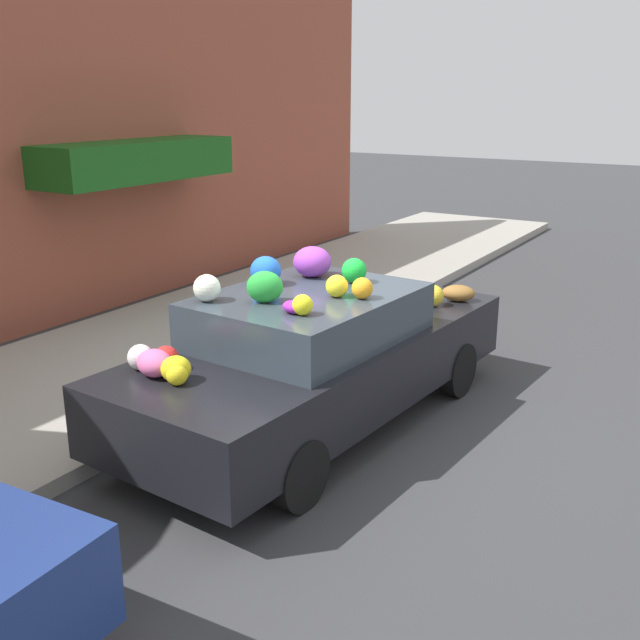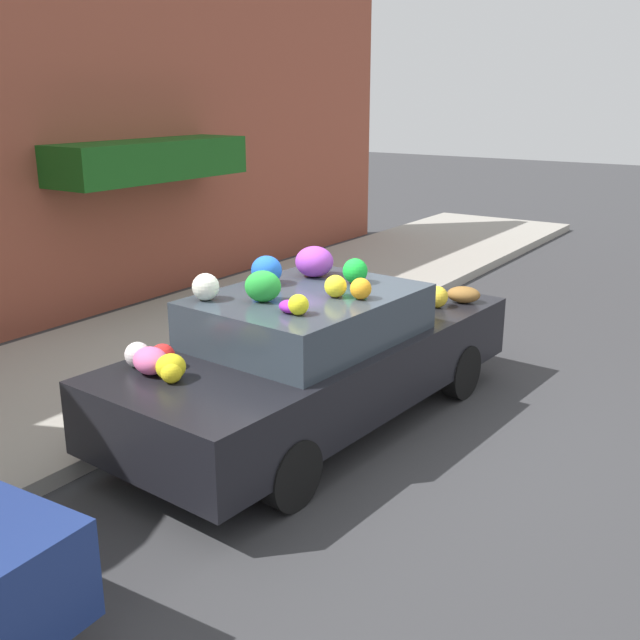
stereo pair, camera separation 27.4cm
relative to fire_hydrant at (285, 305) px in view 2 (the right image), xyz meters
The scene contains 5 objects.
ground_plane 2.55m from the fire_hydrant, 135.02° to the right, with size 60.00×60.00×0.00m, color #38383A.
sidewalk_curb 2.04m from the fire_hydrant, 152.31° to the left, with size 24.00×3.20×0.15m.
building_facade 4.08m from the fire_hydrant, 117.79° to the left, with size 18.00×1.20×5.01m.
fire_hydrant is the anchor object (origin of this frame).
art_car 2.51m from the fire_hydrant, 136.62° to the right, with size 4.61×2.03×1.65m.
Camera 2 is at (-5.60, -3.72, 3.11)m, focal length 42.00 mm.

